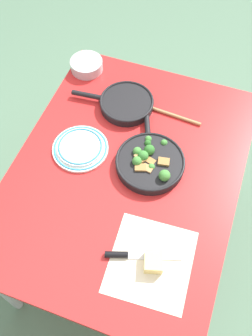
% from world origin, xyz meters
% --- Properties ---
extents(ground_plane, '(14.00, 14.00, 0.00)m').
position_xyz_m(ground_plane, '(0.00, 0.00, 0.00)').
color(ground_plane, '#51755B').
extents(dining_table_red, '(1.23, 0.93, 0.74)m').
position_xyz_m(dining_table_red, '(0.00, 0.00, 0.66)').
color(dining_table_red, red).
rests_on(dining_table_red, ground_plane).
extents(skillet_broccoli, '(0.40, 0.29, 0.08)m').
position_xyz_m(skillet_broccoli, '(0.06, -0.08, 0.76)').
color(skillet_broccoli, black).
rests_on(skillet_broccoli, dining_table_red).
extents(skillet_eggs, '(0.25, 0.39, 0.04)m').
position_xyz_m(skillet_eggs, '(0.33, 0.12, 0.76)').
color(skillet_eggs, black).
rests_on(skillet_eggs, dining_table_red).
extents(wooden_spoon, '(0.05, 0.36, 0.02)m').
position_xyz_m(wooden_spoon, '(0.35, -0.01, 0.74)').
color(wooden_spoon, '#A87A4C').
rests_on(wooden_spoon, dining_table_red).
extents(parchment_sheet, '(0.33, 0.31, 0.00)m').
position_xyz_m(parchment_sheet, '(-0.33, -0.22, 0.74)').
color(parchment_sheet, beige).
rests_on(parchment_sheet, dining_table_red).
extents(grater_knife, '(0.11, 0.27, 0.02)m').
position_xyz_m(grater_knife, '(-0.34, -0.14, 0.75)').
color(grater_knife, silver).
rests_on(grater_knife, dining_table_red).
extents(cheese_block, '(0.09, 0.08, 0.05)m').
position_xyz_m(cheese_block, '(-0.34, -0.23, 0.76)').
color(cheese_block, '#EFD67A').
rests_on(cheese_block, dining_table_red).
extents(dinner_plate_stack, '(0.24, 0.24, 0.03)m').
position_xyz_m(dinner_plate_stack, '(0.03, 0.22, 0.75)').
color(dinner_plate_stack, white).
rests_on(dinner_plate_stack, dining_table_red).
extents(prep_bowl_steel, '(0.16, 0.16, 0.05)m').
position_xyz_m(prep_bowl_steel, '(0.49, 0.39, 0.76)').
color(prep_bowl_steel, '#B7B7BC').
rests_on(prep_bowl_steel, dining_table_red).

